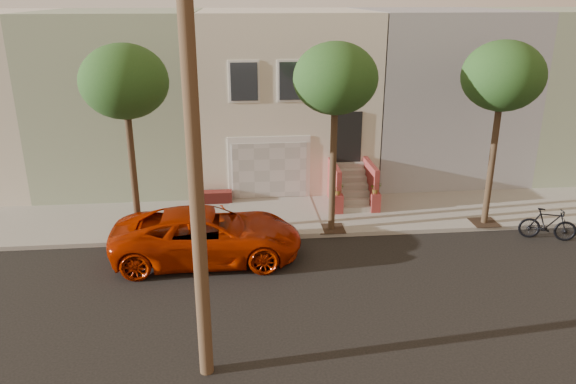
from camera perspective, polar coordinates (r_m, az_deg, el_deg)
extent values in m
plane|color=black|center=(15.68, 3.29, -10.14)|extent=(90.00, 90.00, 0.00)
cube|color=gray|center=(20.42, 1.00, -2.48)|extent=(40.00, 3.70, 0.15)
cube|color=beige|center=(25.06, -0.52, 10.24)|extent=(7.00, 8.00, 7.00)
cube|color=#98AD8C|center=(25.38, -16.23, 9.59)|extent=(6.50, 8.00, 7.00)
cube|color=gray|center=(26.54, 14.50, 10.16)|extent=(6.50, 8.00, 7.00)
cube|color=#98AD8C|center=(29.40, 26.67, 9.60)|extent=(6.50, 8.00, 7.00)
cube|color=silver|center=(21.65, -1.92, 2.55)|extent=(3.20, 0.12, 2.50)
cube|color=#B7B7B3|center=(21.62, -1.91, 2.25)|extent=(2.90, 0.06, 2.20)
cube|color=gray|center=(20.31, -1.53, -2.35)|extent=(3.20, 3.70, 0.02)
cube|color=maroon|center=(21.65, -7.65, -0.50)|extent=(1.40, 0.45, 0.44)
cube|color=black|center=(21.70, 6.28, 5.64)|extent=(1.00, 0.06, 2.00)
cube|color=#3F4751|center=(20.81, -4.54, 11.27)|extent=(1.00, 0.06, 1.40)
cube|color=silver|center=(20.83, -4.54, 11.28)|extent=(1.15, 0.05, 1.55)
cube|color=#3F4751|center=(20.93, 0.49, 11.38)|extent=(1.00, 0.06, 1.40)
cube|color=silver|center=(20.95, 0.48, 11.39)|extent=(1.15, 0.05, 1.55)
cube|color=#3F4751|center=(21.19, 5.43, 11.40)|extent=(1.00, 0.06, 1.40)
cube|color=silver|center=(21.21, 5.42, 11.41)|extent=(1.15, 0.05, 1.55)
cube|color=gray|center=(20.74, 7.04, -1.75)|extent=(1.20, 0.28, 0.20)
cube|color=gray|center=(20.92, 6.90, -0.96)|extent=(1.20, 0.28, 0.20)
cube|color=gray|center=(21.11, 6.76, -0.19)|extent=(1.20, 0.28, 0.20)
cube|color=gray|center=(21.30, 6.63, 0.57)|extent=(1.20, 0.28, 0.20)
cube|color=gray|center=(21.49, 6.49, 1.32)|extent=(1.20, 0.28, 0.20)
cube|color=gray|center=(21.69, 6.36, 2.06)|extent=(1.20, 0.28, 0.20)
cube|color=gray|center=(21.89, 6.23, 2.78)|extent=(1.20, 0.28, 0.20)
cube|color=maroon|center=(21.13, 4.78, 0.77)|extent=(0.18, 1.96, 1.60)
cube|color=maroon|center=(21.42, 8.47, 0.88)|extent=(0.18, 1.96, 1.60)
cube|color=maroon|center=(20.47, 5.18, -1.22)|extent=(0.35, 0.35, 0.70)
imported|color=#1A4518|center=(20.27, 5.23, 0.29)|extent=(0.40, 0.35, 0.45)
cube|color=maroon|center=(20.77, 8.98, -1.07)|extent=(0.35, 0.35, 0.70)
imported|color=#1A4518|center=(20.58, 9.06, 0.42)|extent=(0.41, 0.35, 0.45)
cube|color=#2D2116|center=(19.21, -15.05, -4.43)|extent=(0.90, 0.90, 0.02)
cylinder|color=#312116|center=(18.48, -15.62, 1.51)|extent=(0.22, 0.22, 4.20)
ellipsoid|color=#1A4518|center=(17.80, -16.54, 10.87)|extent=(2.70, 2.57, 2.29)
cube|color=#2D2116|center=(19.21, 4.47, -3.77)|extent=(0.90, 0.90, 0.02)
cylinder|color=#312116|center=(18.47, 4.64, 2.19)|extent=(0.22, 0.22, 4.20)
ellipsoid|color=#1A4518|center=(17.79, 4.92, 11.60)|extent=(2.70, 2.57, 2.29)
cube|color=#2D2116|center=(20.85, 19.55, -2.97)|extent=(0.90, 0.90, 0.02)
cylinder|color=#312116|center=(20.17, 20.23, 2.53)|extent=(0.22, 0.22, 4.20)
ellipsoid|color=#1A4518|center=(19.55, 21.30, 11.09)|extent=(2.70, 2.57, 2.29)
cylinder|color=#4A3222|center=(10.62, -9.68, 4.11)|extent=(0.30, 0.30, 10.00)
imported|color=#9F1D00|center=(17.25, -8.30, -4.41)|extent=(5.79, 2.69, 1.61)
imported|color=black|center=(20.44, 25.22, -3.02)|extent=(1.90, 1.10, 1.10)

